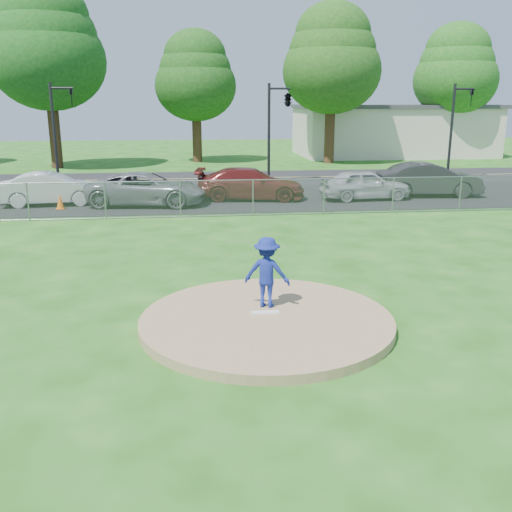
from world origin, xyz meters
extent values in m
plane|color=#1A5312|center=(0.00, 10.00, 0.00)|extent=(120.00, 120.00, 0.00)
cylinder|color=#997B54|center=(0.00, 0.00, 0.10)|extent=(5.40, 5.40, 0.20)
cube|color=white|center=(0.00, 0.20, 0.22)|extent=(0.60, 0.15, 0.04)
cube|color=gray|center=(0.00, 12.00, 0.75)|extent=(40.00, 0.06, 1.50)
cube|color=black|center=(0.00, 16.50, 0.01)|extent=(50.00, 8.00, 0.01)
cube|color=black|center=(0.00, 24.00, 0.00)|extent=(60.00, 7.00, 0.01)
cube|color=beige|center=(16.00, 38.00, 2.00)|extent=(16.00, 9.00, 4.00)
cube|color=#3F3F42|center=(16.00, 38.00, 4.15)|extent=(16.40, 9.40, 0.30)
cylinder|color=#341F13|center=(-11.00, 31.00, 2.45)|extent=(0.78, 0.78, 4.90)
ellipsoid|color=#124513|center=(-11.00, 31.00, 7.25)|extent=(7.84, 7.84, 6.66)
ellipsoid|color=#124513|center=(-11.00, 31.00, 8.62)|extent=(6.90, 6.90, 5.86)
ellipsoid|color=#124513|center=(-11.00, 31.00, 10.00)|extent=(5.96, 5.96, 5.06)
cylinder|color=#3A2215|center=(-1.00, 34.00, 1.92)|extent=(0.72, 0.72, 3.85)
ellipsoid|color=#154412|center=(-1.00, 34.00, 5.70)|extent=(6.16, 6.16, 5.24)
ellipsoid|color=#154412|center=(-1.00, 34.00, 6.78)|extent=(5.42, 5.42, 4.61)
ellipsoid|color=#154412|center=(-1.00, 34.00, 7.85)|extent=(4.68, 4.68, 3.98)
cylinder|color=#3C2215|center=(9.00, 32.00, 2.27)|extent=(0.76, 0.76, 4.55)
ellipsoid|color=#1A4913|center=(9.00, 32.00, 6.73)|extent=(7.28, 7.28, 6.19)
ellipsoid|color=#1A4913|center=(9.00, 32.00, 8.01)|extent=(6.41, 6.41, 5.45)
ellipsoid|color=#1A4913|center=(9.00, 32.00, 9.28)|extent=(5.53, 5.53, 4.70)
cylinder|color=#372014|center=(20.00, 35.00, 2.10)|extent=(0.74, 0.74, 4.20)
ellipsoid|color=#195316|center=(20.00, 35.00, 6.22)|extent=(6.72, 6.72, 5.71)
ellipsoid|color=#195316|center=(20.00, 35.00, 7.39)|extent=(5.91, 5.91, 5.03)
ellipsoid|color=#195316|center=(20.00, 35.00, 8.57)|extent=(5.11, 5.11, 4.34)
cylinder|color=black|center=(-9.00, 22.00, 2.80)|extent=(0.16, 0.16, 5.60)
cylinder|color=black|center=(-8.40, 22.00, 5.30)|extent=(1.20, 0.12, 0.12)
imported|color=black|center=(-7.92, 22.00, 4.80)|extent=(0.16, 0.20, 1.00)
cylinder|color=black|center=(3.00, 22.00, 2.80)|extent=(0.16, 0.16, 5.60)
cylinder|color=black|center=(3.60, 22.00, 5.30)|extent=(1.20, 0.12, 0.12)
imported|color=black|center=(4.08, 22.00, 4.80)|extent=(0.53, 2.48, 1.00)
cylinder|color=black|center=(14.00, 22.00, 2.80)|extent=(0.16, 0.16, 5.60)
cylinder|color=black|center=(14.60, 22.00, 5.30)|extent=(1.20, 0.12, 0.12)
imported|color=black|center=(15.08, 22.00, 4.80)|extent=(0.16, 0.20, 1.00)
imported|color=navy|center=(0.09, 0.66, 0.99)|extent=(1.16, 0.90, 1.58)
cone|color=orange|center=(-7.32, 14.45, 0.34)|extent=(0.34, 0.34, 0.66)
imported|color=silver|center=(-7.90, 15.57, 0.75)|extent=(4.65, 2.04, 1.48)
imported|color=slate|center=(-3.57, 15.01, 0.76)|extent=(5.64, 3.14, 1.49)
imported|color=#5D1917|center=(1.30, 16.04, 0.77)|extent=(5.45, 2.81, 1.51)
imported|color=#B2B4B6|center=(6.80, 15.39, 0.74)|extent=(4.37, 1.99, 1.45)
imported|color=#272729|center=(10.28, 16.02, 0.84)|extent=(5.17, 2.15, 1.66)
camera|label=1|loc=(-1.49, -11.27, 4.65)|focal=40.00mm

